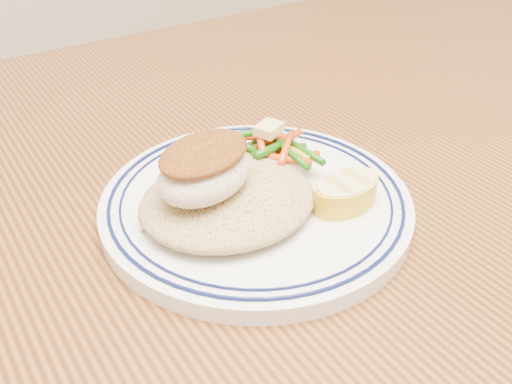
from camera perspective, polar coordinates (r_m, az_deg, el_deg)
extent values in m
cube|color=#4D270F|center=(0.55, 1.20, -0.29)|extent=(1.50, 0.90, 0.04)
cylinder|color=#4D270F|center=(1.38, 15.58, 3.09)|extent=(0.07, 0.07, 0.71)
cylinder|color=white|center=(0.49, 0.00, -1.22)|extent=(0.26, 0.26, 0.01)
torus|color=#0A113F|center=(0.48, 0.00, -0.39)|extent=(0.25, 0.25, 0.00)
torus|color=#0A113F|center=(0.48, 0.00, -0.39)|extent=(0.23, 0.23, 0.00)
ellipsoid|color=#A38651|center=(0.46, -2.82, -0.47)|extent=(0.15, 0.13, 0.03)
ellipsoid|color=#F3E2C8|center=(0.44, -5.11, 1.89)|extent=(0.10, 0.09, 0.04)
ellipsoid|color=brown|center=(0.44, -5.23, 3.91)|extent=(0.10, 0.08, 0.02)
cylinder|color=#B89213|center=(0.52, 0.89, 3.19)|extent=(0.02, 0.06, 0.01)
cylinder|color=#17530A|center=(0.51, 1.01, 2.30)|extent=(0.05, 0.05, 0.01)
cylinder|color=#D9450A|center=(0.53, 3.68, 3.51)|extent=(0.05, 0.02, 0.01)
cylinder|color=#D9450A|center=(0.55, 2.92, 4.75)|extent=(0.05, 0.04, 0.01)
cylinder|color=#D9450A|center=(0.50, 0.14, 2.04)|extent=(0.01, 0.06, 0.01)
cylinder|color=#17530A|center=(0.53, -2.35, 3.94)|extent=(0.05, 0.02, 0.01)
cylinder|color=#17530A|center=(0.53, 2.20, 4.53)|extent=(0.04, 0.04, 0.01)
cylinder|color=#17530A|center=(0.54, -0.54, 4.62)|extent=(0.05, 0.02, 0.01)
cylinder|color=#B89213|center=(0.53, -1.02, 4.11)|extent=(0.02, 0.06, 0.01)
cylinder|color=#D9450A|center=(0.53, -0.69, 4.26)|extent=(0.06, 0.01, 0.01)
cylinder|color=#B89213|center=(0.52, 3.79, 4.07)|extent=(0.01, 0.05, 0.01)
cylinder|color=#D9450A|center=(0.50, -0.27, 2.97)|extent=(0.01, 0.06, 0.01)
cylinder|color=#17530A|center=(0.51, -0.11, 3.27)|extent=(0.03, 0.06, 0.01)
cylinder|color=#D9450A|center=(0.53, 2.29, 4.78)|extent=(0.06, 0.02, 0.01)
cylinder|color=#D9450A|center=(0.50, 2.78, 3.33)|extent=(0.04, 0.04, 0.01)
cylinder|color=#D9450A|center=(0.54, 1.33, 5.52)|extent=(0.05, 0.02, 0.01)
cylinder|color=#D9450A|center=(0.52, -1.64, 4.30)|extent=(0.03, 0.04, 0.01)
cylinder|color=#17530A|center=(0.52, 4.79, 4.14)|extent=(0.01, 0.06, 0.01)
cylinder|color=#17530A|center=(0.52, -1.74, 4.91)|extent=(0.03, 0.05, 0.01)
cylinder|color=#17530A|center=(0.51, 1.56, 4.33)|extent=(0.05, 0.02, 0.01)
cylinder|color=#D9450A|center=(0.51, 3.01, 4.40)|extent=(0.04, 0.04, 0.01)
cylinder|color=#17530A|center=(0.53, -1.00, 5.81)|extent=(0.06, 0.02, 0.01)
cylinder|color=#17530A|center=(0.50, 3.59, 3.80)|extent=(0.01, 0.05, 0.01)
cylinder|color=#D9450A|center=(0.52, 0.38, 5.40)|extent=(0.03, 0.05, 0.01)
cube|color=#E2C56E|center=(0.52, 1.31, 6.34)|extent=(0.03, 0.03, 0.01)
torus|color=white|center=(0.47, 9.08, 1.06)|extent=(0.06, 0.06, 0.00)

